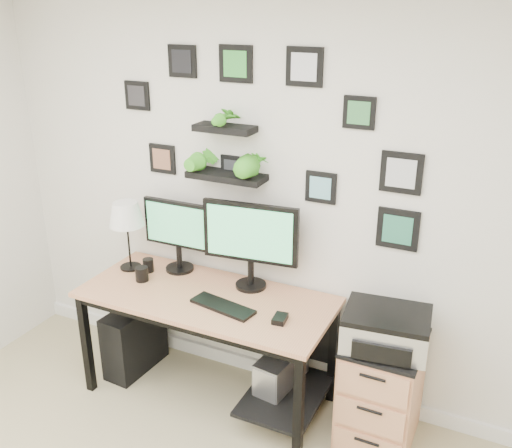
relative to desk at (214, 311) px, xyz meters
The scene contains 14 objects.
room 0.71m from the desk, 49.40° to the left, with size 4.00×4.00×4.00m.
desk is the anchor object (origin of this frame).
monitor_left 0.59m from the desk, 153.07° to the left, with size 0.49×0.19×0.50m.
monitor_right 0.52m from the desk, 47.08° to the left, with size 0.61×0.22×0.57m.
keyboard 0.23m from the desk, 43.81° to the right, with size 0.41×0.13×0.02m, color black.
mouse 0.54m from the desk, 13.46° to the right, with size 0.07×0.11×0.03m, color black.
table_lamp 0.87m from the desk, behind, with size 0.23×0.23×0.48m.
mug 0.54m from the desk, behind, with size 0.08×0.08×0.10m, color black.
pen_cup 0.59m from the desk, behind, with size 0.07×0.07×0.09m, color black.
pc_tower_black 0.77m from the desk, behind, with size 0.21×0.47×0.47m, color black.
pc_tower_grey 0.62m from the desk, ahead, with size 0.23×0.43×0.41m.
file_cabinet 1.12m from the desk, ahead, with size 0.43×0.53×0.67m.
printer 1.09m from the desk, ahead, with size 0.50×0.42×0.21m.
wall_decor 1.07m from the desk, 74.30° to the left, with size 1.97×0.18×1.10m.
Camera 1 is at (1.33, -1.07, 2.48)m, focal length 40.00 mm.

